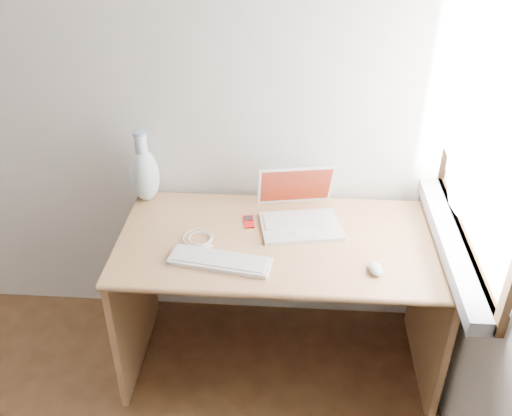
# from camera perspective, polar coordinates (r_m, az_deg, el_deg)

# --- Properties ---
(back_wall) EXTENTS (3.50, 0.04, 2.60)m
(back_wall) POSITION_cam_1_polar(r_m,az_deg,el_deg) (2.64, -20.37, 13.17)
(back_wall) COLOR white
(back_wall) RESTS_ON floor
(window) EXTENTS (0.11, 0.99, 1.10)m
(window) POSITION_cam_1_polar(r_m,az_deg,el_deg) (2.12, 21.93, 7.54)
(window) COLOR silver
(window) RESTS_ON right_wall
(desk) EXTENTS (1.35, 0.68, 0.72)m
(desk) POSITION_cam_1_polar(r_m,az_deg,el_deg) (2.55, 2.51, -5.80)
(desk) COLOR tan
(desk) RESTS_ON floor
(laptop) EXTENTS (0.37, 0.33, 0.23)m
(laptop) POSITION_cam_1_polar(r_m,az_deg,el_deg) (2.44, 4.52, -0.40)
(laptop) COLOR white
(laptop) RESTS_ON desk
(external_keyboard) EXTENTS (0.41, 0.18, 0.02)m
(external_keyboard) POSITION_cam_1_polar(r_m,az_deg,el_deg) (2.23, -3.64, -5.30)
(external_keyboard) COLOR white
(external_keyboard) RESTS_ON desk
(mouse) EXTENTS (0.07, 0.10, 0.03)m
(mouse) POSITION_cam_1_polar(r_m,az_deg,el_deg) (2.23, 11.86, -5.96)
(mouse) COLOR white
(mouse) RESTS_ON desk
(ipod) EXTENTS (0.06, 0.10, 0.01)m
(ipod) POSITION_cam_1_polar(r_m,az_deg,el_deg) (2.46, -0.71, -1.38)
(ipod) COLOR #BB0D10
(ipod) RESTS_ON desk
(cable_coil) EXTENTS (0.15, 0.15, 0.01)m
(cable_coil) POSITION_cam_1_polar(r_m,az_deg,el_deg) (2.37, -5.82, -2.97)
(cable_coil) COLOR white
(cable_coil) RESTS_ON desk
(remote) EXTENTS (0.06, 0.08, 0.01)m
(remote) POSITION_cam_1_polar(r_m,az_deg,el_deg) (2.31, -5.11, -4.10)
(remote) COLOR white
(remote) RESTS_ON desk
(vase) EXTENTS (0.13, 0.13, 0.34)m
(vase) POSITION_cam_1_polar(r_m,az_deg,el_deg) (2.60, -11.11, 3.44)
(vase) COLOR silver
(vase) RESTS_ON desk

